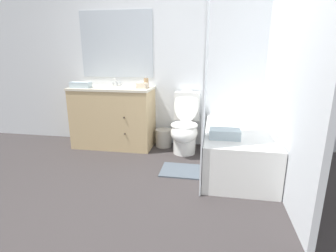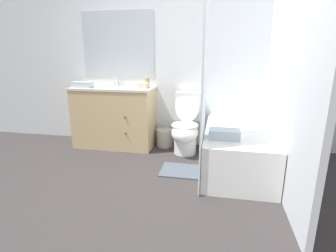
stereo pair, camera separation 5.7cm
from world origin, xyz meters
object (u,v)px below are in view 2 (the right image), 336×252
object	(u,v)px
vanity_cabinet	(115,116)
hand_towel_folded	(82,85)
tissue_box	(143,85)
bath_towel_folded	(224,134)
sink_faucet	(118,83)
wastebasket	(165,138)
soap_dispenser	(147,82)
toilet	(186,127)
bath_mat	(184,171)
bathtub	(237,148)

from	to	relation	value
vanity_cabinet	hand_towel_folded	xyz separation A→B (m)	(-0.40, -0.13, 0.47)
tissue_box	bath_towel_folded	xyz separation A→B (m)	(1.11, -0.85, -0.38)
sink_faucet	tissue_box	world-z (taller)	sink_faucet
wastebasket	hand_towel_folded	distance (m)	1.39
vanity_cabinet	hand_towel_folded	distance (m)	0.63
wastebasket	soap_dispenser	world-z (taller)	soap_dispenser
wastebasket	tissue_box	world-z (taller)	tissue_box
hand_towel_folded	bath_towel_folded	bearing A→B (deg)	-20.69
sink_faucet	toilet	xyz separation A→B (m)	(1.06, -0.25, -0.54)
bath_mat	toilet	bearing A→B (deg)	96.21
sink_faucet	hand_towel_folded	world-z (taller)	sink_faucet
bath_towel_folded	bathtub	bearing A→B (deg)	67.23
vanity_cabinet	bath_mat	xyz separation A→B (m)	(1.13, -0.71, -0.43)
vanity_cabinet	toilet	xyz separation A→B (m)	(1.06, -0.08, -0.08)
bath_mat	wastebasket	bearing A→B (deg)	116.42
vanity_cabinet	bath_towel_folded	size ratio (longest dim) A/B	3.67
bathtub	bath_towel_folded	bearing A→B (deg)	-112.77
sink_faucet	bath_mat	bearing A→B (deg)	-38.35
sink_faucet	toilet	bearing A→B (deg)	-13.55
vanity_cabinet	bath_towel_folded	bearing A→B (deg)	-29.25
sink_faucet	soap_dispenser	size ratio (longest dim) A/B	0.89
vanity_cabinet	soap_dispenser	xyz separation A→B (m)	(0.49, 0.05, 0.50)
vanity_cabinet	tissue_box	distance (m)	0.65
bathtub	bath_mat	size ratio (longest dim) A/B	2.71
bathtub	hand_towel_folded	bearing A→B (deg)	170.84
vanity_cabinet	bathtub	bearing A→B (deg)	-15.42
bathtub	wastebasket	xyz separation A→B (m)	(-1.00, 0.57, -0.12)
hand_towel_folded	bathtub	bearing A→B (deg)	-9.16
sink_faucet	toilet	size ratio (longest dim) A/B	0.16
hand_towel_folded	bath_towel_folded	xyz separation A→B (m)	(1.96, -0.74, -0.38)
bath_towel_folded	soap_dispenser	bearing A→B (deg)	139.08
wastebasket	bath_towel_folded	size ratio (longest dim) A/B	0.81
toilet	tissue_box	bearing A→B (deg)	175.10
tissue_box	soap_dispenser	distance (m)	0.09
wastebasket	soap_dispenser	bearing A→B (deg)	-169.48
vanity_cabinet	soap_dispenser	world-z (taller)	soap_dispenser
soap_dispenser	bathtub	bearing A→B (deg)	-23.21
vanity_cabinet	tissue_box	size ratio (longest dim) A/B	8.53
sink_faucet	bathtub	xyz separation A→B (m)	(1.72, -0.65, -0.66)
toilet	bath_mat	xyz separation A→B (m)	(0.07, -0.64, -0.36)
wastebasket	bath_mat	distance (m)	0.91
wastebasket	bathtub	bearing A→B (deg)	-29.85
tissue_box	hand_towel_folded	bearing A→B (deg)	-172.82
hand_towel_folded	vanity_cabinet	bearing A→B (deg)	18.29
bath_towel_folded	vanity_cabinet	bearing A→B (deg)	150.75
wastebasket	bath_towel_folded	world-z (taller)	bath_towel_folded
tissue_box	hand_towel_folded	world-z (taller)	tissue_box
wastebasket	bath_towel_folded	xyz separation A→B (m)	(0.83, -0.97, 0.41)
toilet	wastebasket	xyz separation A→B (m)	(-0.33, 0.18, -0.24)
vanity_cabinet	soap_dispenser	bearing A→B (deg)	6.40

